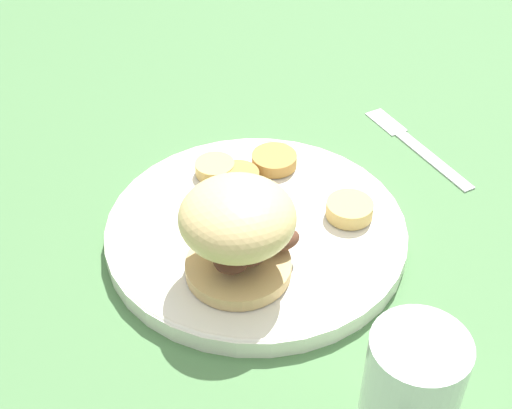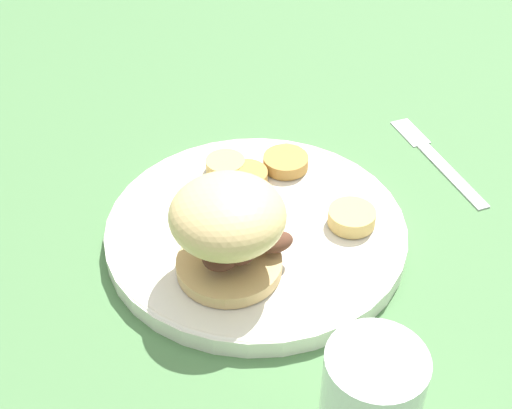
# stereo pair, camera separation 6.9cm
# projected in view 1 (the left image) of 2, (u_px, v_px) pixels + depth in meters

# --- Properties ---
(ground_plane) EXTENTS (4.00, 4.00, 0.00)m
(ground_plane) POSITION_uv_depth(u_px,v_px,m) (256.00, 239.00, 0.72)
(ground_plane) COLOR #4C7A47
(dinner_plate) EXTENTS (0.30, 0.30, 0.02)m
(dinner_plate) POSITION_uv_depth(u_px,v_px,m) (256.00, 230.00, 0.71)
(dinner_plate) COLOR white
(dinner_plate) RESTS_ON ground_plane
(sandwich) EXTENTS (0.11, 0.12, 0.10)m
(sandwich) POSITION_uv_depth(u_px,v_px,m) (239.00, 228.00, 0.62)
(sandwich) COLOR tan
(sandwich) RESTS_ON dinner_plate
(potato_round_0) EXTENTS (0.05, 0.05, 0.02)m
(potato_round_0) POSITION_uv_depth(u_px,v_px,m) (350.00, 209.00, 0.71)
(potato_round_0) COLOR #DBB766
(potato_round_0) RESTS_ON dinner_plate
(potato_round_1) EXTENTS (0.05, 0.05, 0.01)m
(potato_round_1) POSITION_uv_depth(u_px,v_px,m) (274.00, 160.00, 0.78)
(potato_round_1) COLOR #BC8942
(potato_round_1) RESTS_ON dinner_plate
(potato_round_2) EXTENTS (0.04, 0.04, 0.01)m
(potato_round_2) POSITION_uv_depth(u_px,v_px,m) (215.00, 168.00, 0.77)
(potato_round_2) COLOR #DBB766
(potato_round_2) RESTS_ON dinner_plate
(potato_round_3) EXTENTS (0.05, 0.05, 0.01)m
(potato_round_3) POSITION_uv_depth(u_px,v_px,m) (214.00, 198.00, 0.73)
(potato_round_3) COLOR tan
(potato_round_3) RESTS_ON dinner_plate
(potato_round_4) EXTENTS (0.05, 0.05, 0.01)m
(potato_round_4) POSITION_uv_depth(u_px,v_px,m) (238.00, 177.00, 0.76)
(potato_round_4) COLOR #BC8942
(potato_round_4) RESTS_ON dinner_plate
(fork) EXTENTS (0.18, 0.06, 0.00)m
(fork) POSITION_uv_depth(u_px,v_px,m) (416.00, 146.00, 0.84)
(fork) COLOR silver
(fork) RESTS_ON ground_plane
(drinking_glass) EXTENTS (0.07, 0.07, 0.12)m
(drinking_glass) POSITION_uv_depth(u_px,v_px,m) (410.00, 396.00, 0.51)
(drinking_glass) COLOR silver
(drinking_glass) RESTS_ON ground_plane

